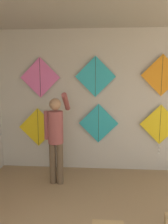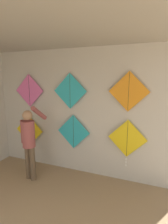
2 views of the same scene
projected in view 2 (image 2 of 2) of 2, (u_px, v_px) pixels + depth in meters
name	position (u px, v px, depth m)	size (l,w,h in m)	color
back_panel	(74.00, 113.00, 3.98)	(4.82, 0.06, 2.80)	beige
shopkeeper	(29.00, 139.00, 3.67)	(0.41, 0.55, 1.63)	brown
kite_0	(29.00, 130.00, 4.43)	(0.79, 0.01, 0.79)	yellow
kite_1	(73.00, 132.00, 3.97)	(0.79, 0.01, 0.79)	#28B2C6
kite_2	(127.00, 140.00, 3.55)	(0.79, 0.04, 1.00)	yellow
kite_3	(29.00, 91.00, 4.21)	(0.79, 0.01, 0.79)	pink
kite_4	(70.00, 91.00, 3.82)	(0.79, 0.01, 0.79)	#28B2C6
kite_5	(129.00, 92.00, 3.36)	(0.79, 0.01, 0.79)	orange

